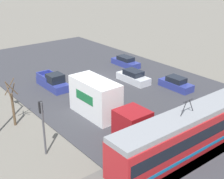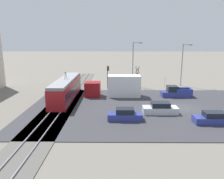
{
  "view_description": "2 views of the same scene",
  "coord_description": "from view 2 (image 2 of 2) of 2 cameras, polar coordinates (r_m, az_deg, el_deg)",
  "views": [
    {
      "loc": [
        22.78,
        31.43,
        14.41
      ],
      "look_at": [
        4.67,
        8.62,
        2.43
      ],
      "focal_mm": 50.0,
      "sensor_mm": 36.0,
      "label": 1
    },
    {
      "loc": [
        -30.98,
        10.06,
        9.85
      ],
      "look_at": [
        5.34,
        10.38,
        1.56
      ],
      "focal_mm": 35.0,
      "sensor_mm": 36.0,
      "label": 2
    }
  ],
  "objects": [
    {
      "name": "no_parking_sign",
      "position": [
        47.63,
        13.66,
        2.27
      ],
      "size": [
        0.32,
        0.08,
        2.29
      ],
      "color": "gray",
      "rests_on": "ground"
    },
    {
      "name": "sedan_car_0",
      "position": [
        28.98,
        25.07,
        -6.87
      ],
      "size": [
        1.75,
        4.75,
        1.42
      ],
      "color": "navy",
      "rests_on": "ground"
    },
    {
      "name": "sedan_car_1",
      "position": [
        27.42,
        3.37,
        -6.67
      ],
      "size": [
        1.72,
        4.29,
        1.48
      ],
      "rotation": [
        0.0,
        0.0,
        3.14
      ],
      "color": "navy",
      "rests_on": "ground"
    },
    {
      "name": "road_surface",
      "position": [
        34.02,
        17.74,
        -4.53
      ],
      "size": [
        22.63,
        45.16,
        0.08
      ],
      "color": "#38383D",
      "rests_on": "ground"
    },
    {
      "name": "pickup_truck",
      "position": [
        39.94,
        16.27,
        -0.75
      ],
      "size": [
        1.93,
        5.22,
        1.92
      ],
      "color": "navy",
      "rests_on": "ground"
    },
    {
      "name": "street_lamp_mid_block",
      "position": [
        47.35,
        5.69,
        7.33
      ],
      "size": [
        0.36,
        1.95,
        9.38
      ],
      "color": "gray",
      "rests_on": "ground"
    },
    {
      "name": "traffic_light_pole",
      "position": [
        45.23,
        -1.11,
        4.16
      ],
      "size": [
        0.28,
        0.47,
        4.59
      ],
      "color": "#47474C",
      "rests_on": "ground"
    },
    {
      "name": "street_lamp_near_crossing",
      "position": [
        49.61,
        18.04,
        6.77
      ],
      "size": [
        0.36,
        1.95,
        8.97
      ],
      "color": "gray",
      "rests_on": "ground"
    },
    {
      "name": "rail_bed",
      "position": [
        33.47,
        -13.44,
        -4.53
      ],
      "size": [
        65.82,
        4.4,
        0.22
      ],
      "color": "#5B5954",
      "rests_on": "ground"
    },
    {
      "name": "street_tree",
      "position": [
        45.64,
        6.61,
        3.0
      ],
      "size": [
        1.1,
        0.91,
        4.62
      ],
      "color": "brown",
      "rests_on": "ground"
    },
    {
      "name": "sedan_car_2",
      "position": [
        30.42,
        12.47,
        -4.92
      ],
      "size": [
        1.87,
        4.7,
        1.55
      ],
      "rotation": [
        0.0,
        0.0,
        3.14
      ],
      "color": "silver",
      "rests_on": "ground"
    },
    {
      "name": "light_rail_tram",
      "position": [
        37.53,
        -11.86,
        0.1
      ],
      "size": [
        14.37,
        2.72,
        4.54
      ],
      "color": "#B21E23",
      "rests_on": "ground"
    },
    {
      "name": "ground_plane",
      "position": [
        34.03,
        17.74,
        -4.59
      ],
      "size": [
        320.0,
        320.0,
        0.0
      ],
      "primitive_type": "plane",
      "color": "slate"
    },
    {
      "name": "box_truck",
      "position": [
        38.38,
        1.14,
        0.74
      ],
      "size": [
        2.58,
        9.69,
        3.71
      ],
      "color": "maroon",
      "rests_on": "ground"
    }
  ]
}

